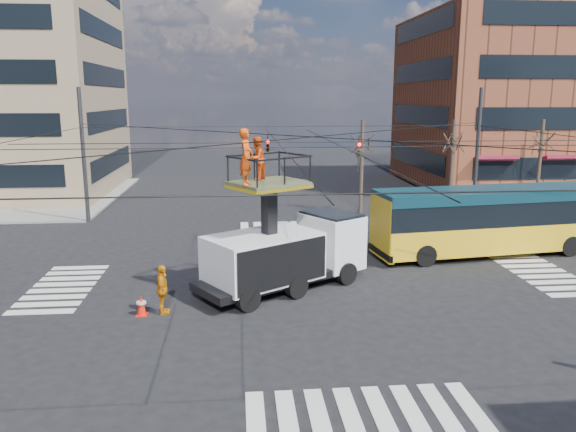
# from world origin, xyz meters

# --- Properties ---
(ground) EXTENTS (120.00, 120.00, 0.00)m
(ground) POSITION_xyz_m (0.00, 0.00, 0.00)
(ground) COLOR black
(ground) RESTS_ON ground
(sidewalk_ne) EXTENTS (18.00, 18.00, 0.12)m
(sidewalk_ne) POSITION_xyz_m (21.00, 21.00, 0.06)
(sidewalk_ne) COLOR slate
(sidewalk_ne) RESTS_ON ground
(crosswalks) EXTENTS (22.40, 22.40, 0.02)m
(crosswalks) POSITION_xyz_m (0.00, 0.00, 0.01)
(crosswalks) COLOR silver
(crosswalks) RESTS_ON ground
(building_ne) EXTENTS (20.06, 16.06, 14.00)m
(building_ne) POSITION_xyz_m (21.98, 23.98, 7.00)
(building_ne) COLOR brown
(building_ne) RESTS_ON ground
(overhead_network) EXTENTS (24.24, 24.24, 8.00)m
(overhead_network) POSITION_xyz_m (-0.07, 0.40, 4.29)
(overhead_network) COLOR #2D2D30
(overhead_network) RESTS_ON ground
(tree_a) EXTENTS (2.00, 2.00, 6.00)m
(tree_a) POSITION_xyz_m (5.00, 13.50, 4.63)
(tree_a) COLOR #382B21
(tree_a) RESTS_ON ground
(tree_b) EXTENTS (2.00, 2.00, 6.00)m
(tree_b) POSITION_xyz_m (11.00, 13.50, 4.63)
(tree_b) COLOR #382B21
(tree_b) RESTS_ON ground
(tree_c) EXTENTS (2.00, 2.00, 6.00)m
(tree_c) POSITION_xyz_m (17.00, 13.50, 4.63)
(tree_c) COLOR #382B21
(tree_c) RESTS_ON ground
(utility_truck) EXTENTS (7.12, 5.74, 6.36)m
(utility_truck) POSITION_xyz_m (-1.13, -0.82, 2.03)
(utility_truck) COLOR black
(utility_truck) RESTS_ON ground
(city_bus) EXTENTS (11.76, 4.11, 3.20)m
(city_bus) POSITION_xyz_m (9.14, 3.21, 1.72)
(city_bus) COLOR gold
(city_bus) RESTS_ON ground
(traffic_cone) EXTENTS (0.36, 0.36, 0.72)m
(traffic_cone) POSITION_xyz_m (-6.36, -3.22, 0.36)
(traffic_cone) COLOR red
(traffic_cone) RESTS_ON ground
(worker_ground) EXTENTS (0.48, 1.05, 1.76)m
(worker_ground) POSITION_xyz_m (-5.63, -3.16, 0.88)
(worker_ground) COLOR orange
(worker_ground) RESTS_ON ground
(flagger) EXTENTS (0.89, 1.30, 1.85)m
(flagger) POSITION_xyz_m (4.68, 2.66, 0.93)
(flagger) COLOR orange
(flagger) RESTS_ON ground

